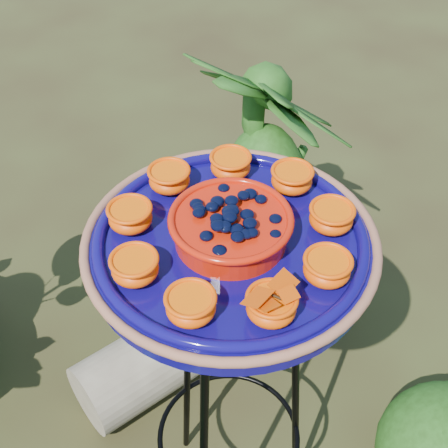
% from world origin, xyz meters
% --- Properties ---
extents(tripod_stand, '(0.35, 0.36, 0.89)m').
position_xyz_m(tripod_stand, '(0.07, -0.10, 0.54)').
color(tripod_stand, black).
rests_on(tripod_stand, ground).
extents(feeder_dish, '(0.49, 0.49, 0.11)m').
position_xyz_m(feeder_dish, '(0.07, -0.10, 0.93)').
color(feeder_dish, '#0D075C').
rests_on(feeder_dish, tripod_stand).
extents(driftwood_log, '(0.64, 0.25, 0.21)m').
position_xyz_m(driftwood_log, '(0.18, 0.30, 0.10)').
color(driftwood_log, tan).
rests_on(driftwood_log, ground).
extents(shrub_back_right, '(0.56, 0.56, 0.88)m').
position_xyz_m(shrub_back_right, '(0.55, 0.42, 0.44)').
color(shrub_back_right, '#204512').
rests_on(shrub_back_right, ground).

